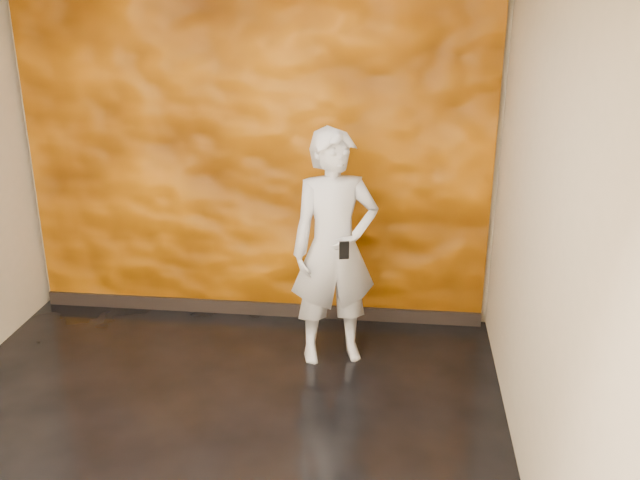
{
  "coord_description": "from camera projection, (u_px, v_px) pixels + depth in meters",
  "views": [
    {
      "loc": [
        1.21,
        -3.72,
        2.83
      ],
      "look_at": [
        0.67,
        0.87,
        1.12
      ],
      "focal_mm": 40.0,
      "sensor_mm": 36.0,
      "label": 1
    }
  ],
  "objects": [
    {
      "name": "man",
      "position": [
        334.0,
        249.0,
        5.36
      ],
      "size": [
        0.77,
        0.62,
        1.83
      ],
      "primitive_type": "imported",
      "rotation": [
        0.0,
        0.0,
        0.31
      ],
      "color": "#A4A9B4",
      "rests_on": "ground"
    },
    {
      "name": "baseboard",
      "position": [
        259.0,
        308.0,
        6.35
      ],
      "size": [
        3.9,
        0.04,
        0.12
      ],
      "primitive_type": "cube",
      "color": "black",
      "rests_on": "ground"
    },
    {
      "name": "room",
      "position": [
        186.0,
        242.0,
        4.1
      ],
      "size": [
        4.02,
        4.02,
        2.81
      ],
      "color": "black",
      "rests_on": "ground"
    },
    {
      "name": "phone",
      "position": [
        344.0,
        250.0,
        5.1
      ],
      "size": [
        0.07,
        0.03,
        0.13
      ],
      "primitive_type": "cube",
      "rotation": [
        0.0,
        0.0,
        0.26
      ],
      "color": "black",
      "rests_on": "man"
    },
    {
      "name": "feature_wall",
      "position": [
        255.0,
        163.0,
        5.93
      ],
      "size": [
        3.9,
        0.06,
        2.75
      ],
      "primitive_type": "cube",
      "color": "#D47005",
      "rests_on": "ground"
    }
  ]
}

